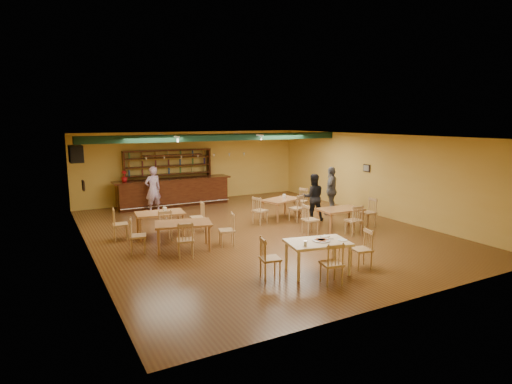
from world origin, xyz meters
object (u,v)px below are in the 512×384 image
dining_table_b (281,208)px  dining_table_d (340,219)px  patron_right_a (313,197)px  near_table (317,257)px  patron_bar (153,190)px  dining_table_a (160,224)px  dining_table_c (183,236)px  bar_counter (174,192)px

dining_table_b → dining_table_d: 2.44m
dining_table_b → patron_right_a: size_ratio=0.85×
near_table → patron_bar: bearing=112.5°
dining_table_a → dining_table_b: dining_table_a is taller
patron_right_a → dining_table_c: bearing=35.3°
near_table → patron_right_a: 5.25m
patron_bar → dining_table_a: bearing=67.7°
dining_table_d → patron_right_a: 1.58m
dining_table_b → dining_table_a: bearing=163.7°
bar_counter → dining_table_d: bar_counter is taller
bar_counter → near_table: 9.09m
bar_counter → dining_table_c: size_ratio=3.19×
dining_table_c → dining_table_d: size_ratio=1.07×
patron_right_a → bar_counter: bearing=-30.1°
dining_table_b → patron_right_a: bearing=-63.9°
bar_counter → patron_right_a: size_ratio=2.90×
dining_table_a → near_table: size_ratio=1.02×
bar_counter → patron_bar: bearing=-142.0°
dining_table_a → dining_table_c: size_ratio=0.96×
dining_table_a → dining_table_b: (4.48, 0.21, -0.01)m
dining_table_b → near_table: 5.55m
dining_table_b → dining_table_d: (0.79, -2.31, -0.00)m
dining_table_c → bar_counter: bearing=89.6°
dining_table_b → patron_bar: size_ratio=0.79×
dining_table_c → dining_table_d: bearing=10.0°
patron_right_a → patron_bar: bearing=-17.3°
bar_counter → dining_table_d: bearing=-60.4°
dining_table_a → dining_table_d: bearing=-15.9°
dining_table_d → patron_bar: 7.15m
bar_counter → near_table: bar_counter is taller
patron_bar → patron_right_a: bearing=128.5°
dining_table_a → patron_right_a: bearing=-0.6°
near_table → dining_table_d: bearing=54.5°
dining_table_b → dining_table_c: bearing=-175.1°
bar_counter → near_table: (0.59, -9.06, -0.19)m
dining_table_c → patron_bar: patron_bar is taller
dining_table_c → patron_right_a: 5.25m
dining_table_b → dining_table_c: 4.72m
dining_table_c → dining_table_a: bearing=110.0°
dining_table_a → dining_table_d: dining_table_a is taller
dining_table_a → near_table: (2.31, -4.90, 0.02)m
bar_counter → dining_table_b: 4.83m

